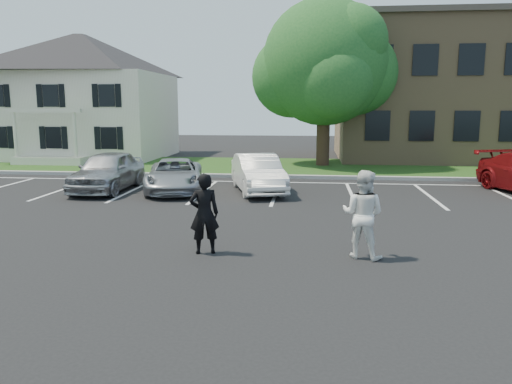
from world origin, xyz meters
The scene contains 11 objects.
ground_plane centered at (0.00, 0.00, 0.00)m, with size 90.00×90.00×0.00m, color black.
curb centered at (0.00, 12.00, 0.07)m, with size 40.00×0.30×0.15m, color gray.
grass_strip centered at (0.00, 16.00, 0.04)m, with size 44.00×8.00×0.08m, color #1F3D12.
stall_lines centered at (1.40, 8.95, 0.01)m, with size 34.00×5.36×0.01m.
house centered at (-13.00, 19.97, 3.83)m, with size 10.30×9.22×7.60m.
tree centered at (2.00, 16.80, 5.35)m, with size 7.80×7.20×8.80m.
man_black_suit centered at (-1.05, 0.09, 0.90)m, with size 0.66×0.43×1.80m, color black.
man_white_shirt centered at (2.40, 0.15, 0.95)m, with size 0.93×0.72×1.91m, color white.
car_silver_west centered at (-6.54, 7.92, 0.77)m, with size 1.81×4.50×1.53m, color #A3A3A7.
car_silver_minivan centered at (-3.91, 8.00, 0.62)m, with size 2.05×4.45×1.24m, color #A0A2A8.
car_white_sedan centered at (-0.72, 8.23, 0.71)m, with size 1.51×4.33×1.43m, color silver.
Camera 1 is at (1.26, -10.48, 3.25)m, focal length 35.00 mm.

